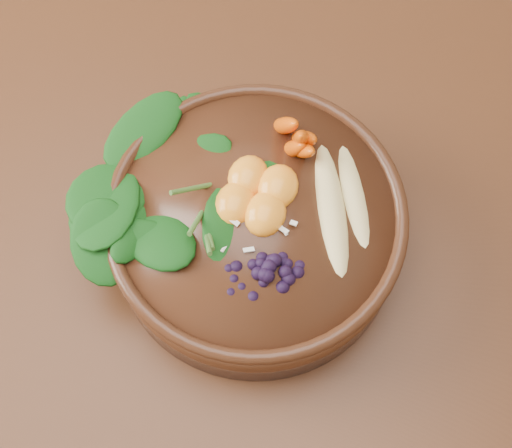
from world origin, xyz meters
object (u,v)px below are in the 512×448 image
object	(u,v)px
carrot_cluster	(304,116)
mandarin_cluster	(257,188)
kale_heap	(204,149)
dining_table	(68,154)
stoneware_bowl	(256,229)
banana_halves	(344,196)
blueberry_pile	(265,264)

from	to	relation	value
carrot_cluster	mandarin_cluster	distance (m)	0.07
kale_heap	mandarin_cluster	world-z (taller)	kale_heap
dining_table	kale_heap	world-z (taller)	kale_heap
stoneware_bowl	banana_halves	world-z (taller)	banana_halves
banana_halves	kale_heap	bearing A→B (deg)	156.45
mandarin_cluster	dining_table	bearing A→B (deg)	166.04
kale_heap	blueberry_pile	xyz separation A→B (m)	(0.08, -0.08, -0.00)
banana_halves	blueberry_pile	world-z (taller)	blueberry_pile
kale_heap	carrot_cluster	size ratio (longest dim) A/B	2.38
dining_table	blueberry_pile	size ratio (longest dim) A/B	13.57
kale_heap	blueberry_pile	bearing A→B (deg)	-45.95
mandarin_cluster	banana_halves	bearing A→B (deg)	12.51
carrot_cluster	mandarin_cluster	bearing A→B (deg)	-129.81
mandarin_cluster	carrot_cluster	bearing A→B (deg)	72.45
kale_heap	banana_halves	world-z (taller)	kale_heap
stoneware_bowl	carrot_cluster	xyz separation A→B (m)	(0.02, 0.08, 0.07)
mandarin_cluster	blueberry_pile	world-z (taller)	blueberry_pile
kale_heap	mandarin_cluster	size ratio (longest dim) A/B	2.07
stoneware_bowl	mandarin_cluster	distance (m)	0.05
blueberry_pile	carrot_cluster	bearing A→B (deg)	92.70
stoneware_bowl	banana_halves	xyz separation A→B (m)	(0.07, 0.03, 0.05)
stoneware_bowl	carrot_cluster	distance (m)	0.11
banana_halves	mandarin_cluster	bearing A→B (deg)	170.25
carrot_cluster	banana_halves	bearing A→B (deg)	-66.94
dining_table	kale_heap	distance (m)	0.27
carrot_cluster	banana_halves	size ratio (longest dim) A/B	0.48
kale_heap	banana_halves	distance (m)	0.12
banana_halves	carrot_cluster	bearing A→B (deg)	113.06
dining_table	mandarin_cluster	world-z (taller)	mandarin_cluster
dining_table	stoneware_bowl	size ratio (longest dim) A/B	6.27
kale_heap	banana_halves	size ratio (longest dim) A/B	1.13
kale_heap	stoneware_bowl	bearing A→B (deg)	-30.88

